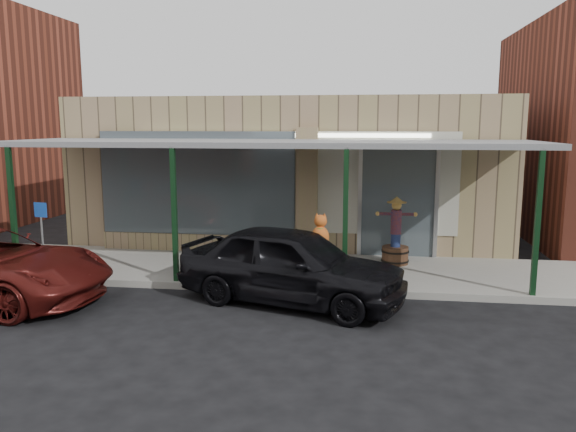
# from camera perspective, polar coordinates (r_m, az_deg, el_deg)

# --- Properties ---
(ground) EXTENTS (120.00, 120.00, 0.00)m
(ground) POSITION_cam_1_polar(r_m,az_deg,el_deg) (9.98, -5.38, -11.13)
(ground) COLOR black
(ground) RESTS_ON ground
(sidewalk) EXTENTS (40.00, 3.20, 0.15)m
(sidewalk) POSITION_cam_1_polar(r_m,az_deg,el_deg) (13.32, -1.81, -5.49)
(sidewalk) COLOR gray
(sidewalk) RESTS_ON ground
(storefront) EXTENTS (12.00, 6.25, 4.20)m
(storefront) POSITION_cam_1_polar(r_m,az_deg,el_deg) (17.45, 0.71, 4.76)
(storefront) COLOR #8D7256
(storefront) RESTS_ON ground
(awning) EXTENTS (12.00, 3.00, 3.04)m
(awning) POSITION_cam_1_polar(r_m,az_deg,el_deg) (12.85, -1.90, 7.22)
(awning) COLOR slate
(awning) RESTS_ON ground
(block_buildings_near) EXTENTS (61.00, 8.00, 8.00)m
(block_buildings_near) POSITION_cam_1_polar(r_m,az_deg,el_deg) (18.29, 7.49, 10.14)
(block_buildings_near) COLOR brown
(block_buildings_near) RESTS_ON ground
(barrel_scarecrow) EXTENTS (0.99, 0.75, 1.63)m
(barrel_scarecrow) POSITION_cam_1_polar(r_m,az_deg,el_deg) (13.72, 10.87, -2.54)
(barrel_scarecrow) COLOR #4A2D1D
(barrel_scarecrow) RESTS_ON sidewalk
(barrel_pumpkin) EXTENTS (0.72, 0.72, 0.70)m
(barrel_pumpkin) POSITION_cam_1_polar(r_m,az_deg,el_deg) (13.50, 0.03, -3.89)
(barrel_pumpkin) COLOR #4A2D1D
(barrel_pumpkin) RESTS_ON sidewalk
(handicap_sign) EXTENTS (0.33, 0.08, 1.60)m
(handicap_sign) POSITION_cam_1_polar(r_m,az_deg,el_deg) (13.75, -23.74, -1.09)
(handicap_sign) COLOR gray
(handicap_sign) RESTS_ON sidewalk
(parked_sedan) EXTENTS (4.82, 3.05, 1.67)m
(parked_sedan) POSITION_cam_1_polar(r_m,az_deg,el_deg) (11.00, 0.39, -4.96)
(parked_sedan) COLOR black
(parked_sedan) RESTS_ON ground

